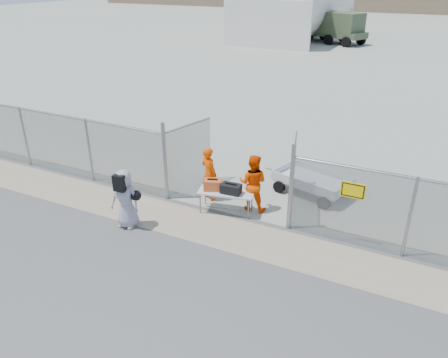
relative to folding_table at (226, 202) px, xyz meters
The scene contains 12 objects.
ground 2.08m from the folding_table, 91.27° to the right, with size 160.00×160.00×0.00m, color #424242.
tarmac_inside 39.95m from the folding_table, 90.07° to the left, with size 160.00×80.00×0.01m, color #9C9F8E.
dirt_strip 1.11m from the folding_table, 92.48° to the right, with size 44.00×1.60×0.01m, color tan.
chain_link_fence 0.76m from the folding_table, 129.49° to the right, with size 40.00×0.20×2.20m, color gray, non-canonical shape.
folding_table is the anchor object (origin of this frame).
orange_bag 0.65m from the folding_table, 168.31° to the right, with size 0.51×0.34×0.32m, color #E25C27.
black_duffel 0.51m from the folding_table, 14.41° to the right, with size 0.57×0.34×0.28m, color black.
security_worker_left 1.12m from the folding_table, 148.19° to the left, with size 0.63×0.41×1.73m, color #FF4900.
security_worker_right 0.96m from the folding_table, 37.99° to the left, with size 0.86×0.67×1.76m, color #FF4900.
visitor 2.93m from the folding_table, 138.17° to the right, with size 0.84×0.54×1.71m, color #A09FA6.
utility_trailer 3.01m from the folding_table, 49.64° to the left, with size 2.99×1.54×0.73m, color silver, non-canonical shape.
military_truck 35.29m from the folding_table, 98.25° to the left, with size 6.15×2.27×2.93m, color #4A5737, non-canonical shape.
Camera 1 is at (4.99, -8.15, 6.50)m, focal length 35.00 mm.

